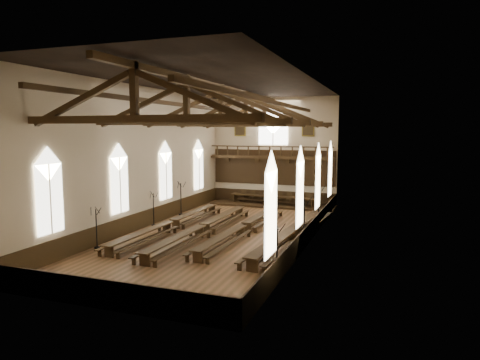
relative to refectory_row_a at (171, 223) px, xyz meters
The scene contains 21 objects.
ground 3.66m from the refectory_row_a, ahead, with size 26.00×26.00×0.00m, color brown.
room_walls 6.95m from the refectory_row_a, ahead, with size 26.00×26.00×26.00m.
wainscot_band 3.62m from the refectory_row_a, ahead, with size 12.00×26.00×1.20m.
side_windows 4.84m from the refectory_row_a, ahead, with size 11.85×19.80×4.50m.
end_window 15.33m from the refectory_row_a, 74.88° to the left, with size 2.80×0.12×3.80m.
minstrels_gallery 13.98m from the refectory_row_a, 74.62° to the left, with size 11.80×1.24×3.70m.
portraits 15.28m from the refectory_row_a, 74.88° to the left, with size 7.75×0.09×1.45m.
roof_trusses 8.49m from the refectory_row_a, ahead, with size 11.70×25.70×2.80m.
refectory_row_a is the anchor object (origin of this frame).
refectory_row_b 2.66m from the refectory_row_a, 11.24° to the right, with size 1.62×14.50×0.76m.
refectory_row_c 5.13m from the refectory_row_a, ahead, with size 1.69×14.17×0.72m.
refectory_row_d 8.58m from the refectory_row_a, ahead, with size 2.19×14.99×0.80m.
dais 12.49m from the refectory_row_a, 71.28° to the left, with size 11.40×2.81×0.19m, color #2F210E.
high_table 12.48m from the refectory_row_a, 71.28° to the left, with size 8.24×1.75×0.77m.
high_chairs 13.24m from the refectory_row_a, 72.39° to the left, with size 6.77×0.48×1.01m.
candelabrum_left_near 5.80m from the refectory_row_a, 109.67° to the right, with size 0.72×0.75×2.48m.
candelabrum_left_mid 2.17m from the refectory_row_a, 154.78° to the left, with size 0.76×0.74×2.54m.
candelabrum_left_far 5.55m from the refectory_row_a, 110.62° to the left, with size 0.83×0.83×2.79m.
candelabrum_right_near 11.02m from the refectory_row_a, 33.84° to the right, with size 0.73×0.75×2.50m.
candelabrum_right_mid 9.17m from the refectory_row_a, ahead, with size 0.82×0.83×2.78m.
candelabrum_right_far 11.02m from the refectory_row_a, 33.88° to the left, with size 0.85×0.79×2.79m.
Camera 1 is at (10.65, -26.18, 6.90)m, focal length 32.00 mm.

